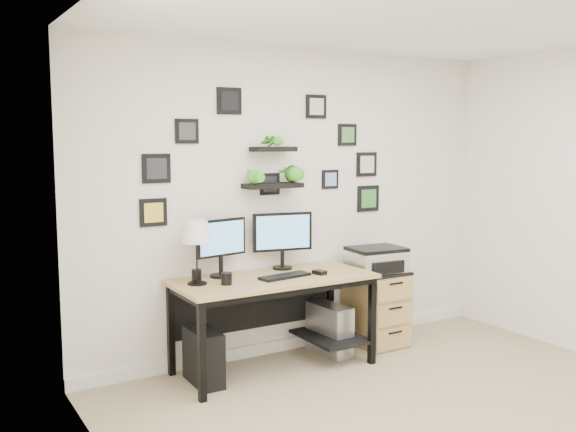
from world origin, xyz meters
TOP-DOWN VIEW (x-y plane):
  - room at (0.00, 1.98)m, footprint 4.00×4.00m
  - desk at (-0.42, 1.67)m, footprint 1.60×0.70m
  - monitor_left at (-0.80, 1.85)m, footprint 0.45×0.21m
  - monitor_right at (-0.23, 1.87)m, footprint 0.51×0.19m
  - keyboard at (-0.38, 1.57)m, footprint 0.45×0.19m
  - mouse at (-0.08, 1.53)m, footprint 0.09×0.12m
  - table_lamp at (-1.07, 1.71)m, footprint 0.24×0.24m
  - mug at (-0.88, 1.58)m, footprint 0.08×0.08m
  - pen_cup at (-1.04, 1.79)m, footprint 0.07×0.07m
  - pc_tower_black at (-1.06, 1.64)m, footprint 0.19×0.42m
  - pc_tower_grey at (0.14, 1.70)m, footprint 0.22×0.45m
  - file_cabinet at (0.66, 1.72)m, footprint 0.43×0.53m
  - printer at (0.63, 1.70)m, footprint 0.50×0.41m
  - wall_decor at (-0.26, 1.93)m, footprint 2.28×0.18m

SIDE VIEW (x-z plane):
  - room at x=0.00m, z-range -1.95..2.05m
  - pc_tower_black at x=-1.06m, z-range 0.00..0.41m
  - pc_tower_grey at x=0.14m, z-range 0.00..0.43m
  - file_cabinet at x=0.66m, z-range 0.00..0.67m
  - desk at x=-0.42m, z-range 0.25..1.00m
  - keyboard at x=-0.38m, z-range 0.75..0.77m
  - mouse at x=-0.08m, z-range 0.75..0.78m
  - printer at x=0.63m, z-range 0.67..0.88m
  - mug at x=-0.88m, z-range 0.75..0.84m
  - pen_cup at x=-1.04m, z-range 0.75..0.85m
  - monitor_left at x=-0.80m, z-range 0.79..1.25m
  - monitor_right at x=-0.23m, z-range 0.79..1.27m
  - table_lamp at x=-1.07m, z-range 0.90..1.38m
  - wall_decor at x=-0.26m, z-range 1.11..2.18m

